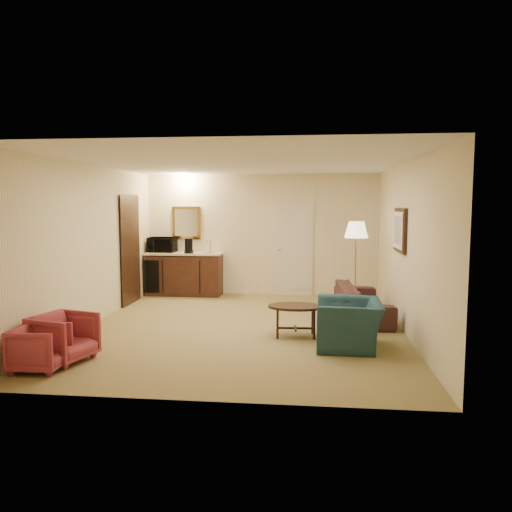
# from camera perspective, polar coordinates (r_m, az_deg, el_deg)

# --- Properties ---
(ground) EXTENTS (6.00, 6.00, 0.00)m
(ground) POSITION_cam_1_polar(r_m,az_deg,el_deg) (8.04, -1.47, -8.18)
(ground) COLOR olive
(ground) RESTS_ON ground
(room_walls) EXTENTS (5.02, 6.01, 2.61)m
(room_walls) POSITION_cam_1_polar(r_m,az_deg,el_deg) (8.57, -1.45, 4.31)
(room_walls) COLOR beige
(room_walls) RESTS_ON ground
(wetbar_cabinet) EXTENTS (1.64, 0.58, 0.92)m
(wetbar_cabinet) POSITION_cam_1_polar(r_m,az_deg,el_deg) (10.89, -8.19, -2.03)
(wetbar_cabinet) COLOR #3B1E13
(wetbar_cabinet) RESTS_ON ground
(sofa) EXTENTS (0.69, 1.99, 0.77)m
(sofa) POSITION_cam_1_polar(r_m,az_deg,el_deg) (8.79, 12.05, -4.53)
(sofa) COLOR black
(sofa) RESTS_ON ground
(teal_armchair) EXTENTS (0.67, 1.01, 0.87)m
(teal_armchair) POSITION_cam_1_polar(r_m,az_deg,el_deg) (7.02, 10.59, -6.73)
(teal_armchair) COLOR #1B3C44
(teal_armchair) RESTS_ON ground
(rose_chair_near) EXTENTS (0.76, 0.79, 0.67)m
(rose_chair_near) POSITION_cam_1_polar(r_m,az_deg,el_deg) (6.74, -21.14, -8.45)
(rose_chair_near) COLOR #9C3347
(rose_chair_near) RESTS_ON ground
(rose_chair_far) EXTENTS (0.56, 0.60, 0.59)m
(rose_chair_far) POSITION_cam_1_polar(r_m,az_deg,el_deg) (6.51, -23.46, -9.41)
(rose_chair_far) COLOR #9C3347
(rose_chair_far) RESTS_ON ground
(coffee_table) EXTENTS (0.85, 0.60, 0.47)m
(coffee_table) POSITION_cam_1_polar(r_m,az_deg,el_deg) (7.50, 4.52, -7.38)
(coffee_table) COLOR black
(coffee_table) RESTS_ON ground
(floor_lamp) EXTENTS (0.49, 0.49, 1.65)m
(floor_lamp) POSITION_cam_1_polar(r_m,az_deg,el_deg) (9.46, 11.31, -1.06)
(floor_lamp) COLOR #BC853E
(floor_lamp) RESTS_ON ground
(waste_bin) EXTENTS (0.29, 0.29, 0.31)m
(waste_bin) POSITION_cam_1_polar(r_m,az_deg,el_deg) (10.73, -4.88, -3.74)
(waste_bin) COLOR black
(waste_bin) RESTS_ON ground
(microwave) EXTENTS (0.59, 0.33, 0.40)m
(microwave) POSITION_cam_1_polar(r_m,az_deg,el_deg) (11.02, -10.66, 1.47)
(microwave) COLOR black
(microwave) RESTS_ON wetbar_cabinet
(coffee_maker) EXTENTS (0.20, 0.20, 0.32)m
(coffee_maker) POSITION_cam_1_polar(r_m,az_deg,el_deg) (10.68, -7.69, 1.16)
(coffee_maker) COLOR black
(coffee_maker) RESTS_ON wetbar_cabinet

